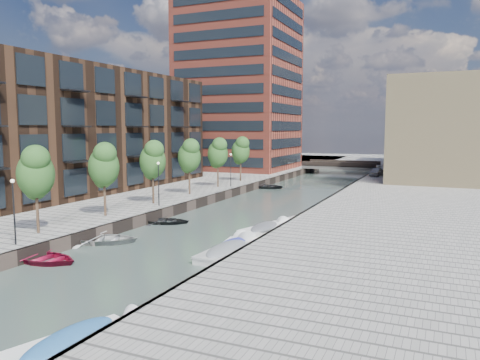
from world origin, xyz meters
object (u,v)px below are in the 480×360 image
Objects in this scene: tree_1 at (36,171)px; sloop_4 at (266,188)px; motorboat_1 at (231,251)px; tree_5 at (218,152)px; motorboat_4 at (268,229)px; tree_4 at (189,155)px; sloop_3 at (104,243)px; motorboat_2 at (294,223)px; sloop_1 at (166,223)px; bridge at (341,166)px; tree_2 at (104,164)px; tree_6 at (241,150)px; sloop_2 at (44,262)px; motorboat_3 at (234,246)px; car at (376,172)px; tree_3 at (153,159)px; motorboat_0 at (83,342)px.

tree_1 reaches higher than sloop_4.
motorboat_1 is at bearing 15.33° from tree_1.
motorboat_4 is (12.91, -16.99, -5.10)m from tree_5.
tree_4 is 1.20× the size of sloop_3.
motorboat_2 is (13.91, 14.81, -5.21)m from tree_1.
sloop_1 is (3.66, -10.52, -5.31)m from tree_4.
tree_2 reaches higher than bridge.
tree_6 is 34.40m from motorboat_1.
sloop_4 is (-0.06, 39.01, 0.00)m from sloop_2.
sloop_3 is at bearing -178.83° from sloop_4.
tree_4 is at bearing 128.54° from motorboat_3.
sloop_3 is 33.69m from sloop_4.
tree_6 reaches higher than motorboat_3.
sloop_2 is (-0.38, -13.14, 0.00)m from sloop_1.
tree_6 is 1.23× the size of motorboat_3.
sloop_3 is at bearing -96.64° from car.
sloop_4 is at bearing -102.08° from bridge.
tree_2 is at bearing -150.67° from motorboat_2.
sloop_2 is at bearing -78.84° from tree_3.
tree_1 reaches higher than sloop_3.
sloop_3 is 0.85× the size of motorboat_1.
tree_5 is 26.11m from sloop_3.
sloop_2 is 12.18m from motorboat_3.
motorboat_2 reaches higher than sloop_3.
tree_6 reaches higher than sloop_2.
tree_5 is at bearing 90.00° from tree_2.
motorboat_4 is at bearing -52.76° from tree_5.
tree_6 is 47.74m from motorboat_0.
tree_6 reaches higher than motorboat_4.
tree_6 is at bearing 113.59° from sloop_4.
sloop_4 is at bearing -1.90° from sloop_2.
motorboat_3 is (9.37, 7.77, 0.19)m from sloop_2.
sloop_3 is 0.93× the size of motorboat_4.
tree_5 is 1.12× the size of motorboat_4.
sloop_4 is at bearing 106.80° from motorboat_3.
tree_1 reaches higher than motorboat_0.
motorboat_0 is 14.11m from motorboat_1.
motorboat_3 is at bearing -35.09° from tree_3.
sloop_3 is 1.32× the size of car.
sloop_2 is at bearing -82.09° from tree_4.
tree_1 and tree_3 have the same top height.
tree_6 is 25.06m from motorboat_2.
tree_2 is 1.20× the size of sloop_3.
tree_4 is at bearing -110.72° from car.
sloop_1 is 11.67m from motorboat_1.
sloop_4 is (-5.27, -24.65, -1.39)m from bridge.
tree_1 reaches higher than motorboat_1.
tree_1 and tree_5 have the same top height.
sloop_2 is (3.29, -9.66, -5.31)m from tree_2.
sloop_4 is at bearing 106.74° from motorboat_1.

